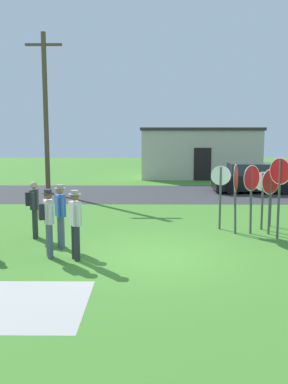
% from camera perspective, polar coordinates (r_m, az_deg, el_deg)
% --- Properties ---
extents(ground_plane, '(80.00, 80.00, 0.00)m').
position_cam_1_polar(ground_plane, '(10.92, 1.29, -8.61)').
color(ground_plane, '#47842D').
extents(street_asphalt, '(60.00, 6.40, 0.01)m').
position_cam_1_polar(street_asphalt, '(21.56, 0.92, -0.21)').
color(street_asphalt, '#38383A').
rests_on(street_asphalt, ground).
extents(concrete_path, '(3.20, 2.40, 0.01)m').
position_cam_1_polar(concrete_path, '(8.47, -18.81, -14.10)').
color(concrete_path, '#ADAAA3').
rests_on(concrete_path, ground).
extents(building_background, '(8.03, 4.35, 3.39)m').
position_cam_1_polar(building_background, '(29.52, 7.38, 5.31)').
color(building_background, beige).
rests_on(building_background, ground).
extents(utility_pole, '(1.80, 0.24, 7.94)m').
position_cam_1_polar(utility_pole, '(22.03, -13.10, 10.58)').
color(utility_pole, brown).
rests_on(utility_pole, ground).
extents(parked_car_on_street, '(4.31, 2.04, 1.51)m').
position_cam_1_polar(parked_car_on_street, '(22.71, 14.59, 1.69)').
color(parked_car_on_street, black).
rests_on(parked_car_on_street, ground).
extents(stop_sign_rear_left, '(0.66, 0.45, 2.03)m').
position_cam_1_polar(stop_sign_rear_left, '(13.44, 16.64, 0.28)').
color(stop_sign_rear_left, '#474C4C').
rests_on(stop_sign_rear_left, ground).
extents(stop_sign_low_front, '(0.60, 0.20, 1.88)m').
position_cam_1_polar(stop_sign_low_front, '(14.05, 15.70, 0.10)').
color(stop_sign_low_front, '#474C4C').
rests_on(stop_sign_low_front, ground).
extents(stop_sign_rear_right, '(0.63, 0.54, 2.14)m').
position_cam_1_polar(stop_sign_rear_right, '(13.37, 14.27, 0.67)').
color(stop_sign_rear_right, '#474C4C').
rests_on(stop_sign_rear_right, ground).
extents(stop_sign_leaning_right, '(0.59, 0.48, 1.93)m').
position_cam_1_polar(stop_sign_leaning_right, '(14.61, 16.76, 0.58)').
color(stop_sign_leaning_right, '#474C4C').
rests_on(stop_sign_leaning_right, ground).
extents(stop_sign_center_cluster, '(0.63, 0.09, 2.07)m').
position_cam_1_polar(stop_sign_center_cluster, '(13.80, 10.27, 0.67)').
color(stop_sign_center_cluster, '#474C4C').
rests_on(stop_sign_center_cluster, ground).
extents(stop_sign_far_back, '(0.42, 0.68, 2.41)m').
position_cam_1_polar(stop_sign_far_back, '(12.91, 17.78, 1.12)').
color(stop_sign_far_back, '#474C4C').
rests_on(stop_sign_far_back, ground).
extents(stop_sign_nearest, '(0.33, 0.82, 2.17)m').
position_cam_1_polar(stop_sign_nearest, '(13.22, 12.24, 0.76)').
color(stop_sign_nearest, '#474C4C').
rests_on(stop_sign_nearest, ground).
extents(person_holding_notes, '(0.44, 0.54, 1.74)m').
position_cam_1_polar(person_holding_notes, '(10.83, -12.82, -3.44)').
color(person_holding_notes, '#4C5670').
rests_on(person_holding_notes, ground).
extents(person_in_teal, '(0.35, 0.52, 1.74)m').
position_cam_1_polar(person_in_teal, '(11.64, -11.19, -2.71)').
color(person_in_teal, '#4C5670').
rests_on(person_in_teal, ground).
extents(person_in_blue, '(0.39, 0.56, 1.69)m').
position_cam_1_polar(person_in_blue, '(12.91, -14.63, -1.77)').
color(person_in_blue, '#2D2D33').
rests_on(person_in_blue, ground).
extents(person_on_left, '(0.36, 0.51, 1.74)m').
position_cam_1_polar(person_on_left, '(10.50, -9.25, -3.85)').
color(person_on_left, '#2D2D33').
rests_on(person_on_left, ground).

